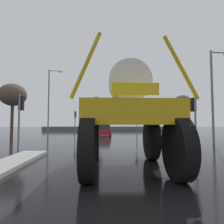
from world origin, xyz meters
TOP-DOWN VIEW (x-y plane):
  - ground_plane at (0.00, 18.00)m, footprint 120.00×120.00m
  - oversize_sprayer at (0.26, 6.72)m, footprint 3.92×5.23m
  - sedan_ahead at (-0.52, 24.56)m, footprint 1.90×4.11m
  - traffic_signal_near_left at (-5.52, 10.57)m, footprint 0.24×0.54m
  - traffic_signal_near_right at (4.93, 10.57)m, footprint 0.24×0.54m
  - traffic_signal_far_left at (4.10, 25.12)m, footprint 0.24×0.55m
  - traffic_signal_far_right at (-4.49, 25.13)m, footprint 0.24×0.55m
  - streetlight_near_right at (8.30, 13.82)m, footprint 1.70×0.24m
  - streetlight_far_left at (-8.19, 25.62)m, footprint 2.01×0.24m
  - bare_tree_left at (-9.67, 18.17)m, footprint 2.62×2.62m
  - bare_tree_right at (10.93, 25.42)m, footprint 2.58×2.58m
  - bare_tree_far_center at (-1.96, 34.91)m, footprint 2.62×2.62m
  - roadside_barrier at (0.00, 40.78)m, footprint 28.26×0.24m

SIDE VIEW (x-z plane):
  - ground_plane at x=0.00m, z-range 0.00..0.00m
  - roadside_barrier at x=0.00m, z-range 0.00..0.90m
  - sedan_ahead at x=-0.52m, z-range -0.05..1.47m
  - oversize_sprayer at x=0.26m, z-range -0.29..4.22m
  - traffic_signal_far_right at x=-4.49m, z-range 0.78..4.18m
  - traffic_signal_near_right at x=4.93m, z-range 0.78..4.18m
  - traffic_signal_near_left at x=-5.52m, z-range 0.79..4.23m
  - traffic_signal_far_left at x=4.10m, z-range 0.95..5.10m
  - streetlight_near_right at x=8.30m, z-range 0.42..8.11m
  - bare_tree_left at x=-9.67m, z-range 1.66..7.33m
  - bare_tree_right at x=10.93m, z-range 1.70..7.48m
  - streetlight_far_left at x=-8.19m, z-range 0.47..9.78m
  - bare_tree_far_center at x=-1.96m, z-range 2.17..9.00m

